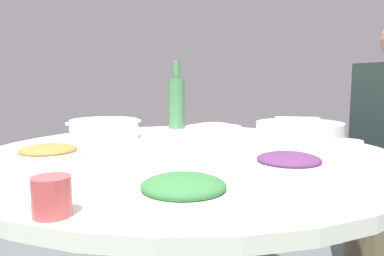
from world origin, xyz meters
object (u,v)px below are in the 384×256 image
dish_noodles (214,128)px  green_bottle (176,101)px  dish_eggplant (289,164)px  rice_bowl (299,133)px  tea_cup_far (52,196)px  tea_cup_near (349,151)px  soup_bowl (104,129)px  dish_tofu_braise (48,153)px  dish_greens (184,191)px  round_dining_table (187,203)px

dish_noodles → green_bottle: size_ratio=0.78×
dish_eggplant → rice_bowl: bearing=-128.4°
dish_eggplant → tea_cup_far: (0.53, 0.13, 0.01)m
tea_cup_near → tea_cup_far: 0.76m
soup_bowl → dish_tofu_braise: soup_bowl is taller
rice_bowl → dish_greens: bearing=38.8°
dish_eggplant → tea_cup_near: 0.21m
round_dining_table → soup_bowl: bearing=-60.0°
soup_bowl → green_bottle: (-0.34, -0.18, 0.09)m
rice_bowl → dish_tofu_braise: rice_bowl is taller
rice_bowl → green_bottle: size_ratio=0.97×
soup_bowl → tea_cup_far: size_ratio=4.24×
round_dining_table → tea_cup_near: (-0.36, 0.27, 0.19)m
rice_bowl → dish_tofu_braise: bearing=-3.0°
dish_greens → dish_tofu_braise: dish_greens is taller
dish_greens → soup_bowl: bearing=-86.5°
soup_bowl → tea_cup_far: bearing=77.8°
dish_tofu_braise → dish_eggplant: 0.65m
dish_eggplant → tea_cup_near: tea_cup_near is taller
round_dining_table → rice_bowl: size_ratio=4.36×
dish_greens → dish_noodles: dish_greens is taller
dish_tofu_braise → soup_bowl: bearing=-120.5°
dish_greens → tea_cup_near: bearing=-161.3°
dish_noodles → dish_greens: bearing=64.0°
rice_bowl → green_bottle: 0.61m
round_dining_table → tea_cup_near: size_ratio=17.71×
dish_eggplant → tea_cup_far: size_ratio=3.25×
dish_noodles → dish_eggplant: (0.08, 0.66, 0.00)m
dish_eggplant → green_bottle: size_ratio=0.71×
soup_bowl → dish_noodles: 0.44m
round_dining_table → dish_eggplant: 0.39m
rice_bowl → tea_cup_far: size_ratio=4.40×
round_dining_table → dish_tofu_braise: dish_tofu_braise is taller
tea_cup_near → green_bottle: bearing=-74.0°
soup_bowl → dish_noodles: (-0.44, 0.00, -0.01)m
green_bottle → tea_cup_far: (0.51, 0.97, -0.09)m
green_bottle → tea_cup_far: bearing=62.5°
dish_greens → tea_cup_near: (-0.52, -0.18, 0.01)m
rice_bowl → dish_eggplant: size_ratio=1.35×
dish_greens → rice_bowl: bearing=-141.2°
dish_greens → dish_eggplant: (-0.31, -0.14, -0.00)m
rice_bowl → tea_cup_far: 0.88m
dish_tofu_braise → tea_cup_far: 0.47m
dish_noodles → dish_tofu_braise: bearing=26.7°
rice_bowl → tea_cup_near: (0.03, 0.27, -0.01)m
tea_cup_near → dish_eggplant: bearing=10.5°
round_dining_table → dish_eggplant: (-0.15, 0.31, 0.18)m
dish_greens → green_bottle: size_ratio=0.66×
dish_tofu_braise → tea_cup_far: tea_cup_far is taller
green_bottle → dish_tofu_braise: bearing=43.7°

